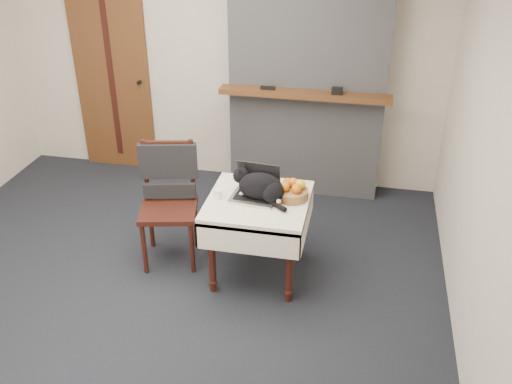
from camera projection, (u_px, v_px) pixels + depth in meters
ground at (164, 280)px, 4.64m from camera, size 4.50×4.50×0.00m
room_shell at (166, 50)px, 4.19m from camera, size 4.52×4.01×2.61m
door at (113, 79)px, 6.07m from camera, size 0.82×0.10×2.00m
chimney at (309, 67)px, 5.44m from camera, size 1.62×0.48×2.60m
side_table at (258, 212)px, 4.45m from camera, size 0.78×0.78×0.70m
laptop at (256, 189)px, 4.41m from camera, size 0.37×0.33×0.26m
cat at (261, 187)px, 4.35m from camera, size 0.48×0.33×0.25m
cream_jar at (218, 194)px, 4.39m from camera, size 0.06×0.06×0.07m
pill_bottle at (279, 204)px, 4.26m from camera, size 0.03×0.03×0.07m
fruit_basket at (292, 191)px, 4.39m from camera, size 0.26×0.26×0.15m
desk_clutter at (285, 199)px, 4.39m from camera, size 0.12×0.08×0.01m
chair at (169, 186)px, 4.69m from camera, size 0.55×0.54×1.02m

